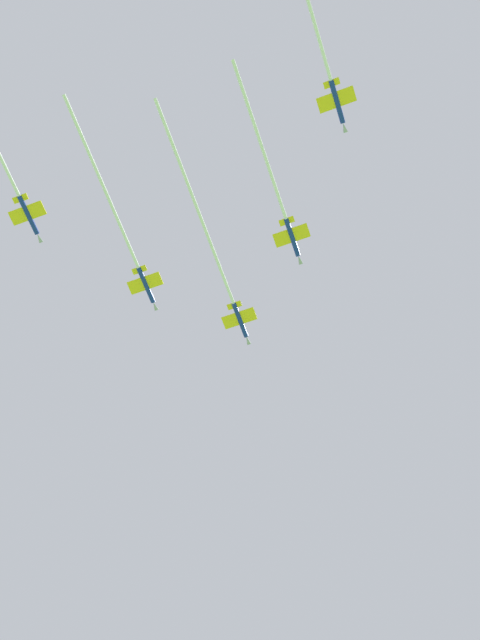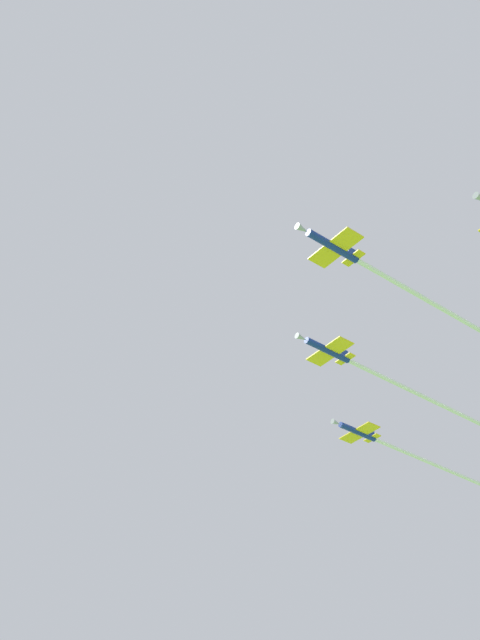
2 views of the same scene
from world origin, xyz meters
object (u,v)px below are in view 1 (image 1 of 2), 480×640
object	(u,v)px
jet_lead	(215,254)
jet_port_inner	(123,231)
jet_starboard_outer	(318,37)
jet_starboard_inner	(276,190)

from	to	relation	value
jet_lead	jet_port_inner	bearing A→B (deg)	-146.77
jet_lead	jet_starboard_outer	xyz separation A→B (m)	(13.89, -54.71, 0.85)
jet_lead	jet_starboard_outer	bearing A→B (deg)	-45.13
jet_starboard_inner	jet_starboard_outer	distance (m)	35.62
jet_port_inner	jet_starboard_inner	world-z (taller)	jet_port_inner
jet_starboard_outer	jet_port_inner	bearing A→B (deg)	155.70
jet_lead	jet_starboard_inner	size ratio (longest dim) A/B	1.29
jet_starboard_inner	jet_starboard_outer	world-z (taller)	jet_starboard_outer
jet_starboard_inner	jet_starboard_outer	size ratio (longest dim) A/B	0.90
jet_starboard_inner	jet_starboard_outer	xyz separation A→B (m)	(2.11, -35.51, 1.78)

